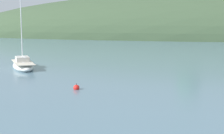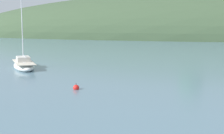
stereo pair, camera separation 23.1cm
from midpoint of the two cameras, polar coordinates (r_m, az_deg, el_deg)
sailboat_white_near at (r=36.81m, az=-14.16°, el=0.29°), size 4.39×5.84×7.58m
mooring_buoy_inner at (r=43.42m, az=-14.86°, el=1.13°), size 0.44×0.44×0.54m
mooring_buoy_channel at (r=25.87m, az=-5.94°, el=-3.30°), size 0.44×0.44×0.54m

